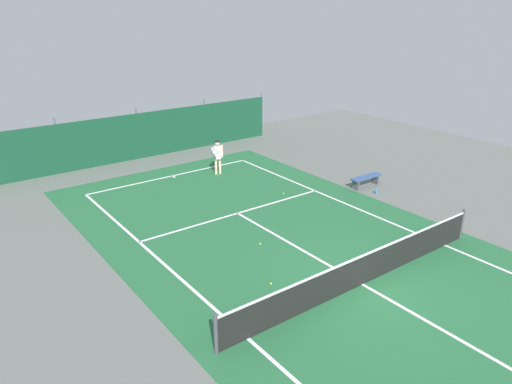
# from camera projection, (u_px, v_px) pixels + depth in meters

# --- Properties ---
(ground_plane) EXTENTS (36.00, 36.00, 0.00)m
(ground_plane) POSITION_uv_depth(u_px,v_px,m) (362.00, 284.00, 14.07)
(ground_plane) COLOR slate
(court_surface) EXTENTS (11.02, 26.60, 0.01)m
(court_surface) POSITION_uv_depth(u_px,v_px,m) (362.00, 284.00, 14.07)
(court_surface) COLOR #236038
(court_surface) RESTS_ON ground
(tennis_net) EXTENTS (10.12, 0.10, 1.10)m
(tennis_net) POSITION_uv_depth(u_px,v_px,m) (363.00, 269.00, 13.89)
(tennis_net) COLOR black
(tennis_net) RESTS_ON ground
(back_fence) EXTENTS (16.30, 0.98, 2.70)m
(back_fence) POSITION_uv_depth(u_px,v_px,m) (136.00, 144.00, 25.78)
(back_fence) COLOR #14472D
(back_fence) RESTS_ON ground
(tennis_player) EXTENTS (0.80, 0.68, 1.64)m
(tennis_player) POSITION_uv_depth(u_px,v_px,m) (218.00, 155.00, 22.91)
(tennis_player) COLOR beige
(tennis_player) RESTS_ON ground
(tennis_ball_near_player) EXTENTS (0.07, 0.07, 0.07)m
(tennis_ball_near_player) POSITION_uv_depth(u_px,v_px,m) (271.00, 284.00, 14.05)
(tennis_ball_near_player) COLOR #CCDB33
(tennis_ball_near_player) RESTS_ON ground
(tennis_ball_midcourt) EXTENTS (0.07, 0.07, 0.07)m
(tennis_ball_midcourt) POSITION_uv_depth(u_px,v_px,m) (284.00, 193.00, 20.77)
(tennis_ball_midcourt) COLOR #CCDB33
(tennis_ball_midcourt) RESTS_ON ground
(tennis_ball_by_sideline) EXTENTS (0.07, 0.07, 0.07)m
(tennis_ball_by_sideline) POSITION_uv_depth(u_px,v_px,m) (260.00, 244.00, 16.39)
(tennis_ball_by_sideline) COLOR #CCDB33
(tennis_ball_by_sideline) RESTS_ON ground
(courtside_bench) EXTENTS (1.60, 0.40, 0.49)m
(courtside_bench) POSITION_uv_depth(u_px,v_px,m) (366.00, 179.00, 21.52)
(courtside_bench) COLOR #335184
(courtside_bench) RESTS_ON ground
(water_bottle) EXTENTS (0.08, 0.08, 0.24)m
(water_bottle) POSITION_uv_depth(u_px,v_px,m) (376.00, 191.00, 20.79)
(water_bottle) COLOR #338CD8
(water_bottle) RESTS_ON ground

